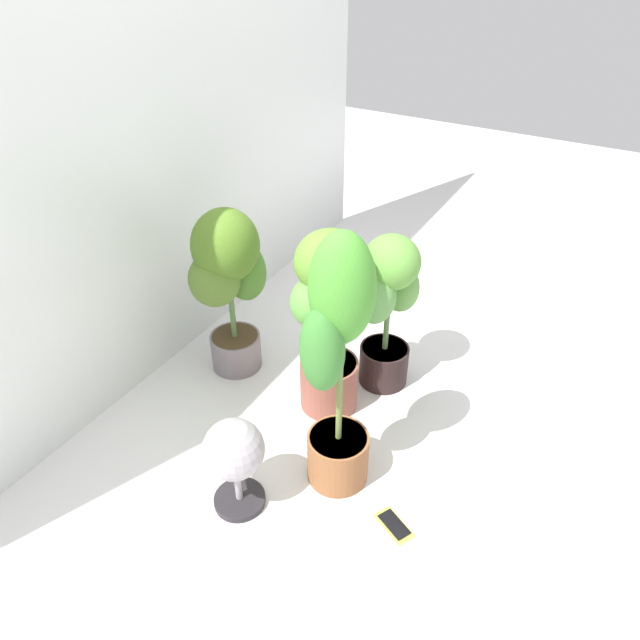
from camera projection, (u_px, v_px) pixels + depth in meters
ground_plane at (342, 410)px, 2.44m from camera, size 8.00×8.00×0.00m
mylar_back_wall at (147, 137)px, 2.21m from camera, size 3.20×0.01×2.00m
potted_plant_back_center at (229, 276)px, 2.42m from camera, size 0.38×0.37×0.76m
potted_plant_front_left at (337, 362)px, 1.84m from camera, size 0.27×0.22×0.99m
potted_plant_center at (330, 313)px, 2.21m from camera, size 0.37×0.37×0.80m
potted_plant_front_right at (388, 302)px, 2.36m from camera, size 0.36×0.31×0.70m
cell_phone at (394, 525)px, 1.98m from camera, size 0.13×0.16×0.01m
floor_fan at (234, 454)px, 1.92m from camera, size 0.29×0.29×0.37m
nutrient_bottle at (321, 334)px, 2.72m from camera, size 0.09×0.09×0.20m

